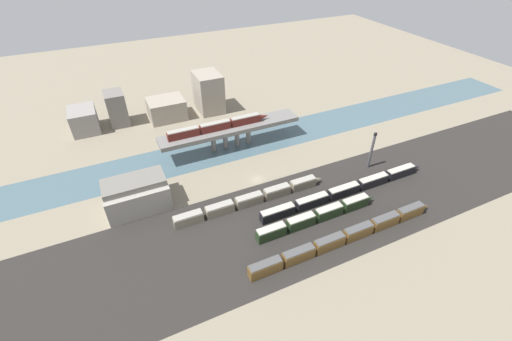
% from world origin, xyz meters
% --- Properties ---
extents(ground_plane, '(400.00, 400.00, 0.00)m').
position_xyz_m(ground_plane, '(0.00, 0.00, 0.00)').
color(ground_plane, gray).
extents(railbed_yard, '(280.00, 42.00, 0.01)m').
position_xyz_m(railbed_yard, '(0.00, -24.00, 0.00)').
color(railbed_yard, '#282623').
rests_on(railbed_yard, ground).
extents(river_water, '(320.00, 20.93, 0.01)m').
position_xyz_m(river_water, '(0.00, 25.08, 0.00)').
color(river_water, '#47606B').
rests_on(river_water, ground).
extents(bridge, '(59.08, 9.20, 9.54)m').
position_xyz_m(bridge, '(-0.00, 25.08, 8.10)').
color(bridge, slate).
rests_on(bridge, ground).
extents(train_on_bridge, '(43.02, 2.70, 3.45)m').
position_xyz_m(train_on_bridge, '(-4.98, 25.08, 11.22)').
color(train_on_bridge, '#5B1E19').
rests_on(train_on_bridge, bridge).
extents(train_yard_near, '(65.09, 2.74, 4.06)m').
position_xyz_m(train_yard_near, '(11.68, -38.45, 2.00)').
color(train_yard_near, brown).
rests_on(train_yard_near, ground).
extents(train_yard_mid, '(43.86, 2.83, 4.07)m').
position_xyz_m(train_yard_mid, '(8.62, -27.58, 2.00)').
color(train_yard_mid, '#23381E').
rests_on(train_yard_mid, ground).
extents(train_yard_far, '(67.78, 2.77, 3.76)m').
position_xyz_m(train_yard_far, '(25.01, -20.81, 1.85)').
color(train_yard_far, black).
rests_on(train_yard_far, ground).
extents(train_yard_outer, '(54.98, 2.94, 3.64)m').
position_xyz_m(train_yard_outer, '(-6.76, -11.15, 1.78)').
color(train_yard_outer, gray).
rests_on(train_yard_outer, ground).
extents(warehouse_building, '(20.09, 13.84, 10.95)m').
position_xyz_m(warehouse_building, '(-41.91, 3.94, 5.21)').
color(warehouse_building, '#9E998E').
rests_on(warehouse_building, ground).
extents(signal_tower, '(1.00, 0.98, 15.27)m').
position_xyz_m(signal_tower, '(42.75, -11.08, 7.49)').
color(signal_tower, '#4C4C51').
rests_on(signal_tower, ground).
extents(city_block_far_left, '(11.33, 14.89, 10.31)m').
position_xyz_m(city_block_far_left, '(-54.72, 66.00, 5.16)').
color(city_block_far_left, gray).
rests_on(city_block_far_left, ground).
extents(city_block_left, '(8.24, 11.12, 15.46)m').
position_xyz_m(city_block_left, '(-40.02, 66.16, 7.73)').
color(city_block_left, slate).
rests_on(city_block_left, ground).
extents(city_block_center, '(16.67, 13.90, 9.57)m').
position_xyz_m(city_block_center, '(-18.38, 62.13, 4.79)').
color(city_block_center, gray).
rests_on(city_block_center, ground).
extents(city_block_right, '(11.74, 15.59, 18.76)m').
position_xyz_m(city_block_right, '(2.86, 61.74, 9.38)').
color(city_block_right, gray).
rests_on(city_block_right, ground).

